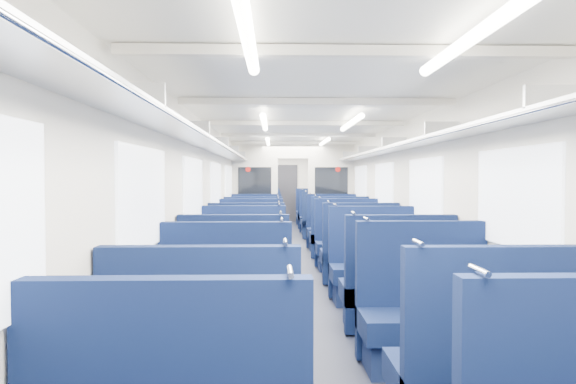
% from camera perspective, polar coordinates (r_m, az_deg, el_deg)
% --- Properties ---
extents(floor, '(2.80, 18.00, 0.01)m').
position_cam_1_polar(floor, '(9.14, 1.17, -8.25)').
color(floor, black).
rests_on(floor, ground).
extents(ceiling, '(2.80, 18.00, 0.01)m').
position_cam_1_polar(ceiling, '(9.03, 1.18, 6.59)').
color(ceiling, white).
rests_on(ceiling, wall_left).
extents(wall_left, '(0.02, 18.00, 2.35)m').
position_cam_1_polar(wall_left, '(9.05, -7.71, -0.88)').
color(wall_left, beige).
rests_on(wall_left, floor).
extents(dado_left, '(0.03, 17.90, 0.70)m').
position_cam_1_polar(dado_left, '(9.12, -7.59, -6.06)').
color(dado_left, '#101A37').
rests_on(dado_left, floor).
extents(wall_right, '(0.02, 18.00, 2.35)m').
position_cam_1_polar(wall_right, '(9.18, 9.94, -0.85)').
color(wall_right, beige).
rests_on(wall_right, floor).
extents(dado_right, '(0.03, 17.90, 0.70)m').
position_cam_1_polar(dado_right, '(9.25, 9.82, -5.96)').
color(dado_right, '#101A37').
rests_on(dado_right, floor).
extents(wall_far, '(2.80, 0.02, 2.35)m').
position_cam_1_polar(wall_far, '(18.00, -0.15, 0.41)').
color(wall_far, beige).
rests_on(wall_far, floor).
extents(luggage_rack_left, '(0.36, 17.40, 0.18)m').
position_cam_1_polar(luggage_rack_left, '(9.03, -6.55, 4.19)').
color(luggage_rack_left, '#B2B5BA').
rests_on(luggage_rack_left, wall_left).
extents(luggage_rack_right, '(0.36, 17.40, 0.18)m').
position_cam_1_polar(luggage_rack_right, '(9.15, 8.82, 4.15)').
color(luggage_rack_right, '#B2B5BA').
rests_on(luggage_rack_right, wall_right).
extents(windows, '(2.78, 15.60, 0.75)m').
position_cam_1_polar(windows, '(8.54, 1.32, 0.63)').
color(windows, white).
rests_on(windows, wall_left).
extents(ceiling_fittings, '(2.70, 16.06, 0.11)m').
position_cam_1_polar(ceiling_fittings, '(8.77, 1.26, 6.34)').
color(ceiling_fittings, silver).
rests_on(ceiling_fittings, ceiling).
extents(end_door, '(0.75, 0.06, 2.00)m').
position_cam_1_polar(end_door, '(17.94, -0.14, -0.16)').
color(end_door, black).
rests_on(end_door, floor).
extents(bulkhead, '(2.80, 0.10, 2.35)m').
position_cam_1_polar(bulkhead, '(11.74, 0.56, 0.00)').
color(bulkhead, silver).
rests_on(bulkhead, floor).
extents(seat_4, '(1.11, 0.61, 1.23)m').
position_cam_1_polar(seat_4, '(3.20, -9.35, -20.30)').
color(seat_4, '#0D1B42').
rests_on(seat_4, floor).
extents(seat_5, '(1.11, 0.61, 1.23)m').
position_cam_1_polar(seat_5, '(3.38, 21.58, -19.22)').
color(seat_5, '#0D1B42').
rests_on(seat_5, floor).
extents(seat_6, '(1.11, 0.61, 1.23)m').
position_cam_1_polar(seat_6, '(4.32, -7.13, -14.43)').
color(seat_6, '#0D1B42').
rests_on(seat_6, floor).
extents(seat_7, '(1.11, 0.61, 1.23)m').
position_cam_1_polar(seat_7, '(4.52, 15.04, -13.74)').
color(seat_7, '#0D1B42').
rests_on(seat_7, floor).
extents(seat_8, '(1.11, 0.61, 1.23)m').
position_cam_1_polar(seat_8, '(5.40, -5.93, -11.13)').
color(seat_8, '#0D1B42').
rests_on(seat_8, floor).
extents(seat_9, '(1.11, 0.61, 1.23)m').
position_cam_1_polar(seat_9, '(5.47, 11.97, -11.00)').
color(seat_9, '#0D1B42').
rests_on(seat_9, floor).
extents(seat_10, '(1.11, 0.61, 1.23)m').
position_cam_1_polar(seat_10, '(6.66, -5.06, -8.67)').
color(seat_10, '#0D1B42').
rests_on(seat_10, floor).
extents(seat_11, '(1.11, 0.61, 1.23)m').
position_cam_1_polar(seat_11, '(6.63, 9.50, -8.74)').
color(seat_11, '#0D1B42').
rests_on(seat_11, floor).
extents(seat_12, '(1.11, 0.61, 1.23)m').
position_cam_1_polar(seat_12, '(7.68, -4.57, -7.28)').
color(seat_12, '#0D1B42').
rests_on(seat_12, floor).
extents(seat_13, '(1.11, 0.61, 1.23)m').
position_cam_1_polar(seat_13, '(7.73, 7.89, -7.24)').
color(seat_13, '#0D1B42').
rests_on(seat_13, floor).
extents(seat_14, '(1.11, 0.61, 1.23)m').
position_cam_1_polar(seat_14, '(8.75, -4.19, -6.18)').
color(seat_14, '#0D1B42').
rests_on(seat_14, floor).
extents(seat_15, '(1.11, 0.61, 1.23)m').
position_cam_1_polar(seat_15, '(8.87, 6.66, -6.09)').
color(seat_15, '#0D1B42').
rests_on(seat_15, floor).
extents(seat_16, '(1.11, 0.61, 1.23)m').
position_cam_1_polar(seat_16, '(9.95, -3.86, -5.23)').
color(seat_16, '#0D1B42').
rests_on(seat_16, floor).
extents(seat_17, '(1.11, 0.61, 1.23)m').
position_cam_1_polar(seat_17, '(10.09, 5.66, -5.14)').
color(seat_17, '#0D1B42').
rests_on(seat_17, floor).
extents(seat_18, '(1.11, 0.61, 1.23)m').
position_cam_1_polar(seat_18, '(11.15, -3.60, -4.48)').
color(seat_18, '#0D1B42').
rests_on(seat_18, floor).
extents(seat_19, '(1.11, 0.61, 1.23)m').
position_cam_1_polar(seat_19, '(11.22, 4.93, -4.44)').
color(seat_19, '#0D1B42').
rests_on(seat_19, floor).
extents(seat_20, '(1.11, 0.61, 1.23)m').
position_cam_1_polar(seat_20, '(13.10, -3.28, -3.56)').
color(seat_20, '#0D1B42').
rests_on(seat_20, floor).
extents(seat_21, '(1.11, 0.61, 1.23)m').
position_cam_1_polar(seat_21, '(13.13, 3.99, -3.55)').
color(seat_21, '#0D1B42').
rests_on(seat_21, floor).
extents(seat_22, '(1.11, 0.61, 1.23)m').
position_cam_1_polar(seat_22, '(14.22, -3.14, -3.14)').
color(seat_22, '#0D1B42').
rests_on(seat_22, floor).
extents(seat_23, '(1.11, 0.61, 1.23)m').
position_cam_1_polar(seat_23, '(14.32, 3.53, -3.11)').
color(seat_23, '#0D1B42').
rests_on(seat_23, floor).
extents(seat_24, '(1.11, 0.61, 1.23)m').
position_cam_1_polar(seat_24, '(15.56, -3.00, -2.73)').
color(seat_24, '#0D1B42').
rests_on(seat_24, floor).
extents(seat_25, '(1.11, 0.61, 1.23)m').
position_cam_1_polar(seat_25, '(15.51, 3.14, -2.74)').
color(seat_25, '#0D1B42').
rests_on(seat_25, floor).
extents(seat_26, '(1.11, 0.61, 1.23)m').
position_cam_1_polar(seat_26, '(16.71, -2.89, -2.42)').
color(seat_26, '#0D1B42').
rests_on(seat_26, floor).
extents(seat_27, '(1.11, 0.61, 1.23)m').
position_cam_1_polar(seat_27, '(16.65, 2.82, -2.44)').
color(seat_27, '#0D1B42').
rests_on(seat_27, floor).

